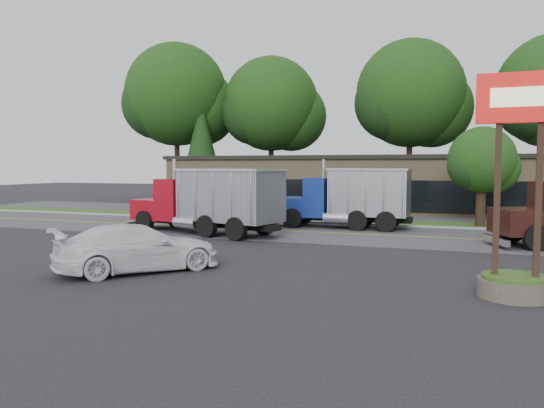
# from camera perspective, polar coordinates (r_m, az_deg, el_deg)

# --- Properties ---
(ground) EXTENTS (140.00, 140.00, 0.00)m
(ground) POSITION_cam_1_polar(r_m,az_deg,el_deg) (20.43, -7.01, -5.82)
(ground) COLOR #303035
(ground) RESTS_ON ground
(road) EXTENTS (60.00, 8.00, 0.02)m
(road) POSITION_cam_1_polar(r_m,az_deg,el_deg) (28.64, 1.27, -2.91)
(road) COLOR #5B5B60
(road) RESTS_ON ground
(center_line) EXTENTS (60.00, 0.12, 0.01)m
(center_line) POSITION_cam_1_polar(r_m,az_deg,el_deg) (28.64, 1.27, -2.91)
(center_line) COLOR gold
(center_line) RESTS_ON ground
(curb) EXTENTS (60.00, 0.30, 0.12)m
(curb) POSITION_cam_1_polar(r_m,az_deg,el_deg) (32.61, 3.68, -2.05)
(curb) COLOR #9E9E99
(curb) RESTS_ON ground
(grass_verge) EXTENTS (60.00, 3.40, 0.03)m
(grass_verge) POSITION_cam_1_polar(r_m,az_deg,el_deg) (34.33, 4.53, -1.75)
(grass_verge) COLOR #385C1F
(grass_verge) RESTS_ON ground
(far_parking) EXTENTS (60.00, 7.00, 0.02)m
(far_parking) POSITION_cam_1_polar(r_m,az_deg,el_deg) (39.14, 6.52, -1.03)
(far_parking) COLOR #5B5B60
(far_parking) RESTS_ON ground
(strip_mall) EXTENTS (32.00, 12.00, 4.00)m
(strip_mall) POSITION_cam_1_polar(r_m,az_deg,el_deg) (44.49, 10.89, 2.13)
(strip_mall) COLOR #99815D
(strip_mall) RESTS_ON ground
(bilo_sign) EXTENTS (2.20, 1.90, 5.95)m
(bilo_sign) POSITION_cam_1_polar(r_m,az_deg,el_deg) (15.50, 24.83, -1.81)
(bilo_sign) COLOR #6B6054
(bilo_sign) RESTS_ON ground
(tree_far_a) EXTENTS (11.54, 10.86, 16.46)m
(tree_far_a) POSITION_cam_1_polar(r_m,az_deg,el_deg) (58.26, -10.02, 10.99)
(tree_far_a) COLOR #382619
(tree_far_a) RESTS_ON ground
(tree_far_b) EXTENTS (10.32, 9.72, 14.73)m
(tree_far_b) POSITION_cam_1_polar(r_m,az_deg,el_deg) (55.70, 0.10, 10.22)
(tree_far_b) COLOR #382619
(tree_far_b) RESTS_ON ground
(tree_far_c) EXTENTS (10.77, 10.14, 15.36)m
(tree_far_c) POSITION_cam_1_polar(r_m,az_deg,el_deg) (52.62, 14.85, 10.88)
(tree_far_c) COLOR #382619
(tree_far_c) RESTS_ON ground
(evergreen_left) EXTENTS (4.51, 4.51, 10.24)m
(evergreen_left) POSITION_cam_1_polar(r_m,az_deg,el_deg) (54.16, -7.59, 6.36)
(evergreen_left) COLOR #382619
(evergreen_left) RESTS_ON ground
(tree_verge) EXTENTS (4.05, 3.81, 5.78)m
(tree_verge) POSITION_cam_1_polar(r_m,az_deg,el_deg) (32.93, 21.74, 4.12)
(tree_verge) COLOR #382619
(tree_verge) RESTS_ON ground
(dump_truck_red) EXTENTS (9.09, 4.57, 3.36)m
(dump_truck_red) POSITION_cam_1_polar(r_m,az_deg,el_deg) (27.28, -6.51, 0.52)
(dump_truck_red) COLOR black
(dump_truck_red) RESTS_ON ground
(dump_truck_blue) EXTENTS (7.45, 2.67, 3.36)m
(dump_truck_blue) POSITION_cam_1_polar(r_m,az_deg,el_deg) (30.04, 8.55, 0.82)
(dump_truck_blue) COLOR black
(dump_truck_blue) RESTS_ON ground
(rally_car) EXTENTS (5.18, 5.59, 1.58)m
(rally_car) POSITION_cam_1_polar(r_m,az_deg,el_deg) (18.29, -14.21, -4.58)
(rally_car) COLOR white
(rally_car) RESTS_ON ground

